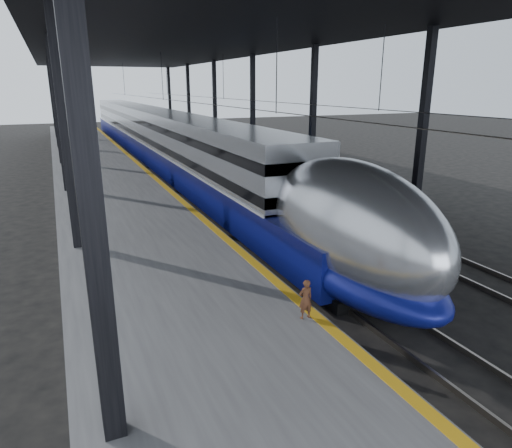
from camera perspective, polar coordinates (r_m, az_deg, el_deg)
ground at (r=14.68m, az=3.84°, el=-9.40°), size 160.00×160.00×0.00m
platform at (r=32.31m, az=-18.61°, el=5.32°), size 6.00×80.00×1.00m
yellow_strip at (r=32.57m, az=-13.78°, el=6.71°), size 0.30×80.00×0.01m
rails at (r=33.99m, az=-4.99°, el=5.96°), size 6.52×80.00×0.16m
canopy at (r=32.75m, az=-10.04°, el=21.25°), size 18.00×75.00×9.47m
tgv_train at (r=39.91m, az=-11.93°, el=10.25°), size 3.16×65.20×4.53m
second_train at (r=50.59m, az=-8.67°, el=11.39°), size 2.58×56.05×3.55m
child at (r=11.33m, az=6.21°, el=-9.32°), size 0.38×0.26×1.02m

